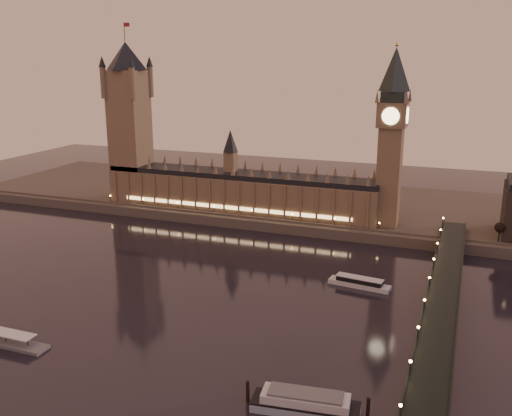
{
  "coord_description": "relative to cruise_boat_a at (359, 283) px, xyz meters",
  "views": [
    {
      "loc": [
        97.22,
        -209.25,
        103.63
      ],
      "look_at": [
        4.15,
        35.0,
        33.3
      ],
      "focal_mm": 40.0,
      "sensor_mm": 36.0,
      "label": 1
    }
  ],
  "objects": [
    {
      "name": "ground",
      "position": [
        -54.68,
        -36.71,
        -2.02
      ],
      "size": [
        700.0,
        700.0,
        0.0
      ],
      "primitive_type": "plane",
      "color": "black",
      "rests_on": "ground"
    },
    {
      "name": "far_embankment",
      "position": [
        -24.68,
        128.29,
        0.98
      ],
      "size": [
        560.0,
        130.0,
        6.0
      ],
      "primitive_type": "cube",
      "color": "#423D35",
      "rests_on": "ground"
    },
    {
      "name": "palace_of_westminster",
      "position": [
        -94.8,
        84.29,
        19.69
      ],
      "size": [
        180.0,
        26.62,
        52.0
      ],
      "color": "brown",
      "rests_on": "ground"
    },
    {
      "name": "victoria_tower",
      "position": [
        -174.68,
        84.29,
        63.77
      ],
      "size": [
        31.68,
        31.68,
        118.0
      ],
      "color": "brown",
      "rests_on": "ground"
    },
    {
      "name": "big_ben",
      "position": [
        -0.69,
        84.28,
        61.93
      ],
      "size": [
        17.68,
        17.68,
        104.0
      ],
      "color": "brown",
      "rests_on": "ground"
    },
    {
      "name": "westminster_bridge",
      "position": [
        36.93,
        -36.71,
        3.5
      ],
      "size": [
        13.2,
        260.0,
        15.3
      ],
      "color": "black",
      "rests_on": "ground"
    },
    {
      "name": "bare_tree_0",
      "position": [
        60.2,
        72.29,
        12.33
      ],
      "size": [
        5.51,
        5.51,
        11.21
      ],
      "color": "black",
      "rests_on": "ground"
    },
    {
      "name": "cruise_boat_a",
      "position": [
        0.0,
        0.0,
        0.0
      ],
      "size": [
        29.18,
        9.68,
        4.58
      ],
      "rotation": [
        0.0,
        0.0,
        -0.12
      ],
      "color": "silver",
      "rests_on": "ground"
    },
    {
      "name": "moored_barge",
      "position": [
        3.18,
        -101.07,
        0.89
      ],
      "size": [
        37.35,
        12.96,
        6.89
      ],
      "rotation": [
        0.0,
        0.0,
        0.12
      ],
      "color": "#93A9BB",
      "rests_on": "ground"
    }
  ]
}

